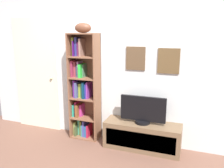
% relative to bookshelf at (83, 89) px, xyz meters
% --- Properties ---
extents(back_wall, '(4.80, 0.08, 2.40)m').
position_rel_bookshelf_xyz_m(back_wall, '(0.50, 0.13, 0.38)').
color(back_wall, silver).
rests_on(back_wall, ground).
extents(bookshelf, '(0.47, 0.27, 1.72)m').
position_rel_bookshelf_xyz_m(bookshelf, '(0.00, 0.00, 0.00)').
color(bookshelf, brown).
rests_on(bookshelf, ground).
extents(football, '(0.28, 0.20, 0.15)m').
position_rel_bookshelf_xyz_m(football, '(0.05, -0.03, 0.97)').
color(football, brown).
rests_on(football, bookshelf).
extents(tv_stand, '(1.14, 0.38, 0.41)m').
position_rel_bookshelf_xyz_m(tv_stand, '(1.02, -0.09, -0.62)').
color(tv_stand, brown).
rests_on(tv_stand, ground).
extents(television, '(0.67, 0.22, 0.41)m').
position_rel_bookshelf_xyz_m(television, '(1.02, -0.09, -0.21)').
color(television, black).
rests_on(television, tv_stand).
extents(door, '(0.87, 0.09, 1.99)m').
position_rel_bookshelf_xyz_m(door, '(-0.96, 0.08, 0.17)').
color(door, silver).
rests_on(door, ground).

